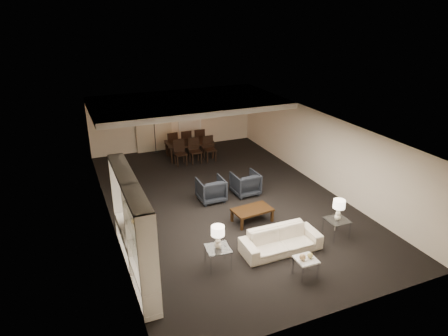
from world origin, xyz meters
TOP-DOWN VIEW (x-y plane):
  - floor at (0.00, 0.00)m, footprint 11.00×11.00m
  - ceiling at (0.00, 0.00)m, footprint 7.00×11.00m
  - wall_back at (0.00, 5.50)m, footprint 7.00×0.02m
  - wall_front at (0.00, -5.50)m, footprint 7.00×0.02m
  - wall_left at (-3.50, 0.00)m, footprint 0.02×11.00m
  - wall_right at (3.50, 0.00)m, footprint 0.02×11.00m
  - ceiling_soffit at (0.00, 3.50)m, footprint 7.00×4.00m
  - curtains at (-0.90, 5.42)m, footprint 1.50×0.12m
  - door at (0.70, 5.47)m, footprint 0.90×0.05m
  - painting at (2.10, 5.46)m, footprint 0.95×0.04m
  - media_unit at (-3.31, -2.60)m, footprint 0.38×3.40m
  - pendant_light at (0.30, 3.50)m, footprint 0.52×0.52m
  - sofa at (0.21, -3.16)m, footprint 2.03×0.80m
  - coffee_table at (0.21, -1.56)m, footprint 1.16×0.75m
  - armchair_left at (-0.39, 0.14)m, footprint 0.80×0.83m
  - armchair_right at (0.81, 0.14)m, footprint 0.83×0.85m
  - side_table_left at (-1.49, -3.16)m, footprint 0.60×0.60m
  - side_table_right at (1.91, -3.16)m, footprint 0.56×0.56m
  - table_lamp_left at (-1.49, -3.16)m, footprint 0.32×0.32m
  - table_lamp_right at (1.91, -3.16)m, footprint 0.31×0.31m
  - marble_table at (0.21, -4.26)m, footprint 0.47×0.47m
  - gold_gourd_a at (0.11, -4.26)m, footprint 0.15×0.15m
  - gold_gourd_b at (0.31, -4.26)m, footprint 0.13×0.13m
  - television at (-3.28, -1.95)m, footprint 0.99×0.13m
  - vase_blue at (-3.31, -3.76)m, footprint 0.18×0.18m
  - vase_amber at (-3.31, -3.15)m, footprint 0.17×0.17m
  - floor_speaker at (-3.20, -0.45)m, footprint 0.15×0.15m
  - dining_table at (0.22, 4.04)m, footprint 1.95×1.16m
  - chair_nl at (-0.38, 3.39)m, footprint 0.46×0.46m
  - chair_nm at (0.22, 3.39)m, footprint 0.46×0.46m
  - chair_nr at (0.82, 3.39)m, footprint 0.47×0.47m
  - chair_fl at (-0.38, 4.69)m, footprint 0.50×0.50m
  - chair_fm at (0.22, 4.69)m, footprint 0.46×0.46m
  - chair_fr at (0.82, 4.69)m, footprint 0.50×0.50m
  - floor_lamp at (-0.92, 5.20)m, footprint 0.30×0.30m

SIDE VIEW (x-z plane):
  - floor at x=0.00m, z-range 0.00..0.00m
  - coffee_table at x=0.21m, z-range 0.00..0.40m
  - marble_table at x=0.21m, z-range 0.00..0.46m
  - side_table_left at x=-1.49m, z-range 0.00..0.52m
  - side_table_right at x=1.91m, z-range 0.00..0.52m
  - sofa at x=0.21m, z-range 0.00..0.59m
  - dining_table at x=0.22m, z-range 0.00..0.66m
  - armchair_left at x=-0.39m, z-range 0.00..0.75m
  - armchair_right at x=0.81m, z-range 0.00..0.75m
  - chair_nl at x=-0.38m, z-range 0.00..0.98m
  - chair_nm at x=0.22m, z-range 0.00..0.98m
  - chair_nr at x=0.82m, z-range 0.00..0.98m
  - chair_fl at x=-0.38m, z-range 0.00..0.98m
  - chair_fm at x=0.22m, z-range 0.00..0.98m
  - chair_fr at x=0.82m, z-range 0.00..0.98m
  - gold_gourd_b at x=0.31m, z-range 0.46..0.59m
  - gold_gourd_a at x=0.11m, z-range 0.46..0.61m
  - floor_speaker at x=-3.20m, z-range 0.00..1.07m
  - table_lamp_left at x=-1.49m, z-range 0.52..1.09m
  - table_lamp_right at x=1.91m, z-range 0.52..1.09m
  - floor_lamp at x=-0.92m, z-range 0.00..1.65m
  - television at x=-3.28m, z-range 0.75..1.32m
  - door at x=0.70m, z-range 0.00..2.10m
  - vase_blue at x=-3.31m, z-range 1.06..1.24m
  - media_unit at x=-3.31m, z-range 0.00..2.35m
  - curtains at x=-0.90m, z-range 0.00..2.40m
  - wall_back at x=0.00m, z-range 0.00..2.50m
  - wall_front at x=0.00m, z-range 0.00..2.50m
  - wall_left at x=-3.50m, z-range 0.00..2.50m
  - wall_right at x=3.50m, z-range 0.00..2.50m
  - painting at x=2.10m, z-range 1.23..1.88m
  - vase_amber at x=-3.31m, z-range 1.56..1.74m
  - pendant_light at x=0.30m, z-range 1.80..2.04m
  - ceiling_soffit at x=0.00m, z-range 2.30..2.50m
  - ceiling at x=0.00m, z-range 2.49..2.51m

